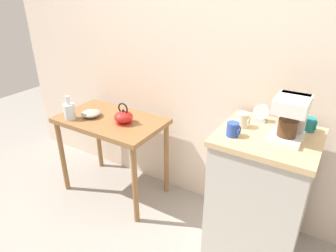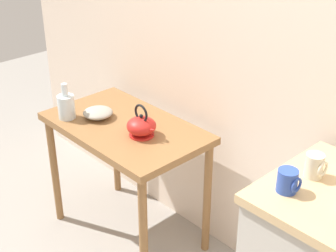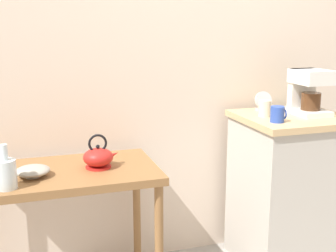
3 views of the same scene
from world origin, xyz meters
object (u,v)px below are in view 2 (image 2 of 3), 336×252
object	(u,v)px
bowl_stoneware	(98,113)
mug_blue	(288,181)
teakettle	(142,126)
mug_small_cream	(315,166)
glass_carafe_vase	(66,106)

from	to	relation	value
bowl_stoneware	mug_blue	size ratio (longest dim) A/B	1.89
bowl_stoneware	mug_blue	bearing A→B (deg)	-3.55
teakettle	mug_small_cream	world-z (taller)	mug_small_cream
mug_blue	mug_small_cream	world-z (taller)	mug_small_cream
mug_blue	mug_small_cream	size ratio (longest dim) A/B	0.93
glass_carafe_vase	mug_blue	world-z (taller)	mug_blue
mug_small_cream	glass_carafe_vase	bearing A→B (deg)	-171.84
teakettle	mug_small_cream	distance (m)	0.98
mug_blue	mug_small_cream	distance (m)	0.15
mug_small_cream	mug_blue	bearing A→B (deg)	-94.44
bowl_stoneware	glass_carafe_vase	world-z (taller)	glass_carafe_vase
teakettle	mug_blue	distance (m)	0.97
bowl_stoneware	mug_small_cream	world-z (taller)	mug_small_cream
teakettle	mug_small_cream	size ratio (longest dim) A/B	2.00
bowl_stoneware	glass_carafe_vase	size ratio (longest dim) A/B	0.81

